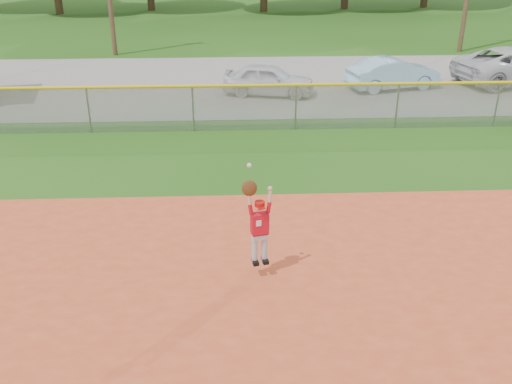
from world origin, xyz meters
TOP-DOWN VIEW (x-y plane):
  - ground at (0.00, 0.00)m, footprint 120.00×120.00m
  - parking_strip at (0.00, 16.00)m, footprint 44.00×10.00m
  - car_white_a at (-0.62, 14.11)m, footprint 3.76×2.12m
  - car_blue at (4.48, 14.76)m, footprint 3.97×2.20m
  - outfield_fence at (0.00, 10.00)m, footprint 40.06×0.10m
  - ballplayer at (-1.65, 1.43)m, footprint 0.58×0.29m

SIDE VIEW (x-z plane):
  - ground at x=0.00m, z-range 0.00..0.00m
  - parking_strip at x=0.00m, z-range 0.00..0.03m
  - car_white_a at x=-0.62m, z-range 0.03..1.24m
  - car_blue at x=4.48m, z-range 0.03..1.27m
  - outfield_fence at x=0.00m, z-range 0.11..1.66m
  - ballplayer at x=-1.65m, z-range 0.16..2.23m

